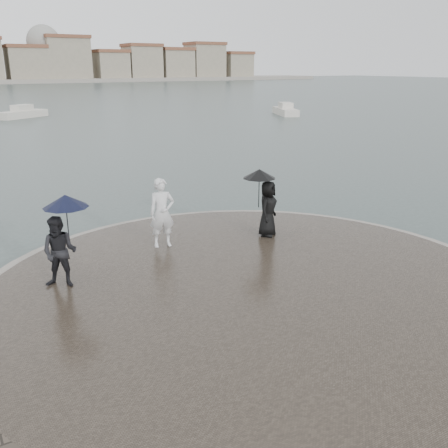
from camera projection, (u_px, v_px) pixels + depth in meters
ground at (371, 380)px, 8.38m from camera, size 400.00×400.00×0.00m
kerb_ring at (254, 294)px, 11.19m from camera, size 12.50×12.50×0.32m
quay_tip at (254, 293)px, 11.18m from camera, size 11.90×11.90×0.36m
statue at (162, 213)px, 13.31m from camera, size 0.75×0.57×1.87m
visitor_left at (61, 239)px, 10.84m from camera, size 1.24×1.07×2.04m
visitor_right at (266, 200)px, 14.11m from camera, size 1.18×1.00×1.95m
boats at (15, 121)px, 43.91m from camera, size 49.93×27.61×1.50m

